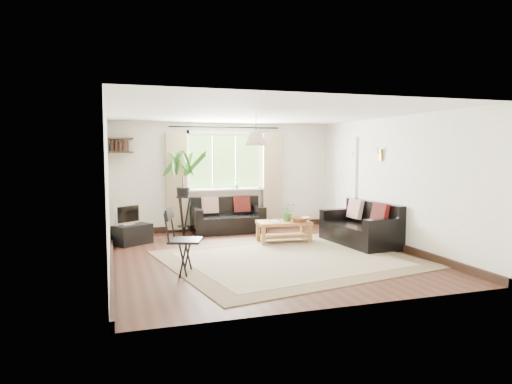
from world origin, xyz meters
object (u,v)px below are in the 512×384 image
object	(u,v)px
sofa_back	(228,216)
tv_stand	(132,234)
folding_chair	(185,242)
palm_stand	(183,193)
sofa_right	(360,225)
coffee_table	(284,232)

from	to	relation	value
sofa_back	tv_stand	size ratio (longest dim) A/B	2.20
tv_stand	sofa_back	bearing A→B (deg)	-16.48
sofa_back	folding_chair	world-z (taller)	folding_chair
palm_stand	folding_chair	size ratio (longest dim) A/B	1.89
sofa_right	folding_chair	distance (m)	3.65
sofa_right	coffee_table	distance (m)	1.46
sofa_right	folding_chair	bearing A→B (deg)	-77.79
sofa_right	tv_stand	size ratio (longest dim) A/B	2.33
sofa_back	tv_stand	world-z (taller)	sofa_back
sofa_back	palm_stand	size ratio (longest dim) A/B	0.86
coffee_table	tv_stand	xyz separation A→B (m)	(-2.82, 0.72, -0.02)
palm_stand	sofa_back	bearing A→B (deg)	4.89
coffee_table	palm_stand	size ratio (longest dim) A/B	0.57
coffee_table	palm_stand	distance (m)	2.30
sofa_back	coffee_table	distance (m)	1.61
sofa_back	palm_stand	distance (m)	1.12
palm_stand	folding_chair	bearing A→B (deg)	-98.11
coffee_table	tv_stand	world-z (taller)	coffee_table
palm_stand	folding_chair	world-z (taller)	palm_stand
tv_stand	palm_stand	size ratio (longest dim) A/B	0.39
coffee_table	tv_stand	size ratio (longest dim) A/B	1.46
sofa_right	tv_stand	distance (m)	4.34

